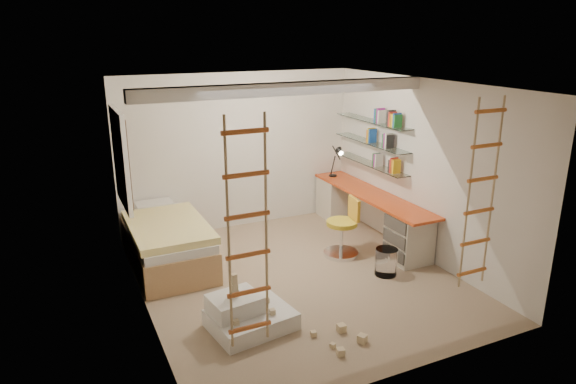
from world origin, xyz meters
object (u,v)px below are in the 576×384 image
swivel_chair (343,235)px  play_platform (247,315)px  bed (167,242)px  desk (369,213)px

swivel_chair → play_platform: (-2.01, -1.25, -0.17)m
swivel_chair → bed: bearing=161.5°
play_platform → swivel_chair: bearing=31.9°
bed → play_platform: (0.43, -2.07, -0.17)m
desk → bed: size_ratio=1.40×
desk → bed: desk is taller
desk → bed: 3.22m
desk → play_platform: bearing=-148.4°
desk → swivel_chair: size_ratio=3.16×
desk → bed: bearing=173.5°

